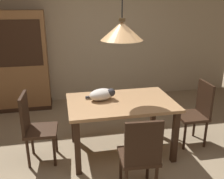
{
  "coord_description": "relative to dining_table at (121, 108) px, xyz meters",
  "views": [
    {
      "loc": [
        -0.62,
        -2.57,
        2.0
      ],
      "look_at": [
        0.05,
        0.64,
        0.85
      ],
      "focal_mm": 40.59,
      "sensor_mm": 36.0,
      "label": 1
    }
  ],
  "objects": [
    {
      "name": "dining_table",
      "position": [
        0.0,
        0.0,
        0.0
      ],
      "size": [
        1.4,
        0.9,
        0.75
      ],
      "color": "tan",
      "rests_on": "ground"
    },
    {
      "name": "chair_left_side",
      "position": [
        -1.13,
        0.01,
        -0.14
      ],
      "size": [
        0.43,
        0.43,
        0.93
      ],
      "color": "#382316",
      "rests_on": "ground"
    },
    {
      "name": "hutch_bookcase",
      "position": [
        -1.53,
        1.88,
        0.24
      ],
      "size": [
        1.12,
        0.45,
        1.85
      ],
      "color": "olive",
      "rests_on": "ground"
    },
    {
      "name": "cat_sleeping",
      "position": [
        -0.23,
        0.1,
        0.18
      ],
      "size": [
        0.4,
        0.31,
        0.16
      ],
      "color": "silver",
      "rests_on": "dining_table"
    },
    {
      "name": "ground",
      "position": [
        -0.13,
        -0.44,
        -0.65
      ],
      "size": [
        10.0,
        10.0,
        0.0
      ],
      "primitive_type": "plane",
      "color": "#998466"
    },
    {
      "name": "pendant_lamp",
      "position": [
        0.0,
        0.0,
        1.01
      ],
      "size": [
        0.52,
        0.52,
        1.3
      ],
      "color": "#E0A86B"
    },
    {
      "name": "back_wall",
      "position": [
        -0.13,
        2.21,
        0.8
      ],
      "size": [
        6.4,
        0.1,
        2.9
      ],
      "primitive_type": "cube",
      "color": "beige",
      "rests_on": "ground"
    },
    {
      "name": "chair_near_front",
      "position": [
        -0.01,
        -0.88,
        -0.14
      ],
      "size": [
        0.43,
        0.43,
        0.93
      ],
      "color": "#382316",
      "rests_on": "ground"
    },
    {
      "name": "chair_right_side",
      "position": [
        1.13,
        -0.0,
        -0.14
      ],
      "size": [
        0.41,
        0.41,
        0.93
      ],
      "color": "#382316",
      "rests_on": "ground"
    }
  ]
}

